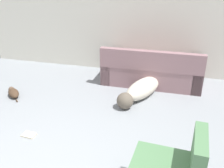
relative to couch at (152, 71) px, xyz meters
The scene contains 6 objects.
wall_back 1.49m from the couch, 142.99° to the left, with size 6.85×0.06×2.70m.
couch is the anchor object (origin of this frame).
dog 0.78m from the couch, 98.53° to the right, with size 0.80×1.45×0.34m.
cat 2.84m from the couch, 152.28° to the right, with size 0.45×0.44×0.14m.
book_cream 2.83m from the couch, 122.36° to the right, with size 0.21×0.16×0.02m.
book_blue 2.35m from the couch, 67.53° to the right, with size 0.23×0.23×0.02m.
Camera 1 is at (1.28, -1.69, 2.22)m, focal length 40.00 mm.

